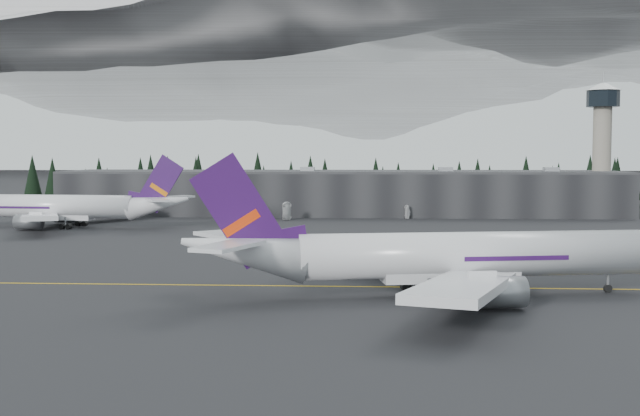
# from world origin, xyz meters

# --- Properties ---
(ground) EXTENTS (1400.00, 1400.00, 0.00)m
(ground) POSITION_xyz_m (0.00, 0.00, 0.00)
(ground) COLOR black
(ground) RESTS_ON ground
(taxiline) EXTENTS (400.00, 0.40, 0.02)m
(taxiline) POSITION_xyz_m (0.00, -2.00, 0.01)
(taxiline) COLOR gold
(taxiline) RESTS_ON ground
(terminal) EXTENTS (160.00, 30.00, 12.60)m
(terminal) POSITION_xyz_m (0.00, 125.00, 6.30)
(terminal) COLOR black
(terminal) RESTS_ON ground
(control_tower) EXTENTS (10.00, 10.00, 37.70)m
(control_tower) POSITION_xyz_m (75.00, 128.00, 23.41)
(control_tower) COLOR gray
(control_tower) RESTS_ON ground
(treeline) EXTENTS (360.00, 20.00, 15.00)m
(treeline) POSITION_xyz_m (0.00, 162.00, 7.50)
(treeline) COLOR black
(treeline) RESTS_ON ground
(mountain_ridge) EXTENTS (4400.00, 900.00, 420.00)m
(mountain_ridge) POSITION_xyz_m (0.00, 1000.00, 0.00)
(mountain_ridge) COLOR white
(mountain_ridge) RESTS_ON ground
(jet_main) EXTENTS (60.45, 55.32, 17.92)m
(jet_main) POSITION_xyz_m (15.47, -8.90, 5.05)
(jet_main) COLOR silver
(jet_main) RESTS_ON ground
(jet_parked) EXTENTS (59.37, 54.59, 17.46)m
(jet_parked) POSITION_xyz_m (-63.75, 78.62, 4.93)
(jet_parked) COLOR silver
(jet_parked) RESTS_ON ground
(gse_vehicle_a) EXTENTS (4.34, 5.43, 1.37)m
(gse_vehicle_a) POSITION_xyz_m (-13.87, 102.23, 0.69)
(gse_vehicle_a) COLOR silver
(gse_vehicle_a) RESTS_ON ground
(gse_vehicle_b) EXTENTS (4.00, 3.18, 1.28)m
(gse_vehicle_b) POSITION_xyz_m (18.40, 108.95, 0.64)
(gse_vehicle_b) COLOR silver
(gse_vehicle_b) RESTS_ON ground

